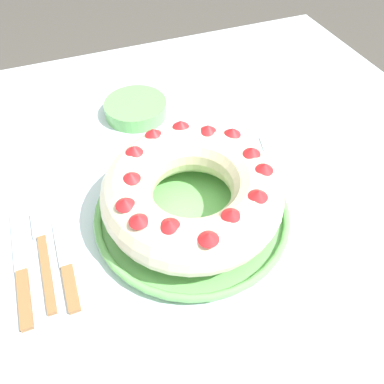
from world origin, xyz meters
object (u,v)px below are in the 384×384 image
Objects in this scene: bundt_cake at (192,192)px; napkin at (309,154)px; serving_dish at (192,213)px; side_bowl at (138,108)px; fork at (43,250)px; serving_knife at (22,273)px; cake_knife at (67,268)px.

napkin is at bearing 12.85° from bundt_cake.
serving_dish is 1.13× the size of bundt_cake.
fork is at bearing -129.14° from side_bowl.
side_bowl is (-0.01, 0.30, -0.05)m from bundt_cake.
fork is 1.12× the size of napkin.
serving_dish is at bearing -88.67° from side_bowl.
bundt_cake is 1.50× the size of fork.
serving_knife is 0.54m from napkin.
cake_knife reaches higher than napkin.
bundt_cake reaches higher than napkin.
cake_knife is at bearing -173.03° from bundt_cake.
side_bowl is at bearing 91.34° from bundt_cake.
cake_knife reaches higher than fork.
serving_dish is 1.89× the size of napkin.
bundt_cake is at bearing 52.58° from serving_dish.
fork is 0.05m from cake_knife.
side_bowl is (0.20, 0.32, 0.01)m from cake_knife.
bundt_cake is at bearing -167.15° from napkin.
bundt_cake is 0.24m from fork.
bundt_cake is at bearing 4.50° from serving_knife.
serving_knife is at bearing -141.12° from fork.
side_bowl reaches higher than serving_knife.
side_bowl is at bearing 91.33° from serving_dish.
fork is 0.50m from napkin.
serving_knife is (-0.27, -0.01, -0.01)m from serving_dish.
fork is at bearing 175.41° from serving_dish.
cake_knife is 1.00× the size of napkin.
cake_knife is at bearing -121.55° from side_bowl.
serving_dish reaches higher than fork.
cake_knife is (0.06, -0.02, 0.00)m from serving_knife.
serving_knife is at bearing -172.53° from napkin.
serving_knife is 0.06m from cake_knife.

